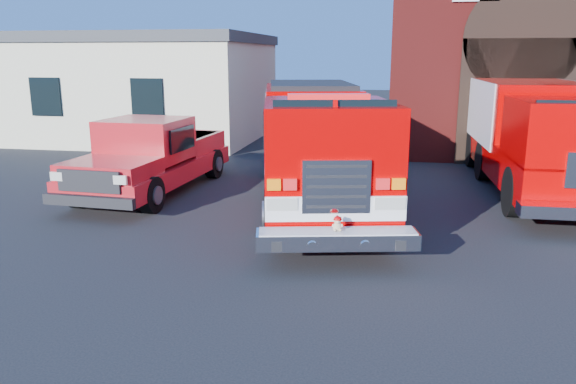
% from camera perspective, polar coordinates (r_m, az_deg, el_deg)
% --- Properties ---
extents(ground, '(100.00, 100.00, 0.00)m').
position_cam_1_polar(ground, '(10.69, 1.18, -5.28)').
color(ground, black).
rests_on(ground, ground).
extents(parking_stripe_far, '(0.12, 3.00, 0.01)m').
position_cam_1_polar(parking_stripe_far, '(18.00, 26.00, 1.17)').
color(parking_stripe_far, '#DDB10B').
rests_on(parking_stripe_far, ground).
extents(side_building, '(10.20, 8.20, 4.35)m').
position_cam_1_polar(side_building, '(25.35, -14.52, 10.39)').
color(side_building, beige).
rests_on(side_building, ground).
extents(fire_engine, '(4.37, 9.38, 2.79)m').
position_cam_1_polar(fire_engine, '(13.45, 2.86, 4.99)').
color(fire_engine, black).
rests_on(fire_engine, ground).
extents(pickup_truck, '(2.46, 6.03, 1.94)m').
position_cam_1_polar(pickup_truck, '(14.99, -13.63, 3.47)').
color(pickup_truck, black).
rests_on(pickup_truck, ground).
extents(secondary_truck, '(2.84, 8.63, 2.78)m').
position_cam_1_polar(secondary_truck, '(16.19, 24.01, 5.56)').
color(secondary_truck, black).
rests_on(secondary_truck, ground).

